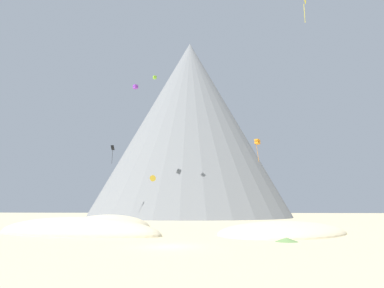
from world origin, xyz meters
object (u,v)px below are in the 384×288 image
Objects in this scene: kite_gold_low at (153,178)px; bush_scatter_east at (269,228)px; bush_ridge_crest at (318,228)px; kite_black_mid at (113,150)px; rock_massif at (187,131)px; kite_yellow_high at (305,4)px; kite_orange_mid at (257,142)px; bush_near_left at (287,240)px; bush_far_left at (142,231)px; kite_lime_high at (155,77)px; kite_violet_high at (135,87)px.

bush_scatter_east is at bearing 104.64° from kite_gold_low.
kite_black_mid is at bearing 144.51° from bush_ridge_crest.
rock_massif is 21.56× the size of kite_yellow_high.
kite_black_mid is (-36.92, 11.83, 0.97)m from kite_orange_mid.
kite_orange_mid reaches higher than bush_near_left.
bush_near_left is at bearing -32.80° from bush_far_left.
kite_yellow_high is (7.73, 15.82, 35.90)m from bush_near_left.
kite_black_mid is 57.56m from kite_yellow_high.
bush_far_left is 85.67m from rock_massif.
bush_ridge_crest is 2.13× the size of kite_lime_high.
bush_far_left is 34.77m from kite_gold_low.
kite_gold_low is at bearing 140.98° from bush_ridge_crest.
kite_gold_low is 27.96m from kite_lime_high.
bush_ridge_crest is at bearing 97.15° from kite_lime_high.
kite_black_mid reaches higher than bush_scatter_east.
bush_ridge_crest is 35.99m from kite_yellow_high.
kite_yellow_high reaches higher than kite_orange_mid.
bush_far_left is 53.76m from kite_violet_high.
kite_orange_mid is (31.17, -11.53, -18.41)m from kite_violet_high.
kite_black_mid is 22.56m from kite_lime_high.
kite_orange_mid is (18.84, 26.70, 17.32)m from bush_far_left.
kite_violet_high is 0.28× the size of kite_orange_mid.
rock_massif is 45.82m from kite_black_mid.
kite_gold_low is 49.01m from kite_yellow_high.
rock_massif is (-20.24, 74.90, 32.52)m from bush_scatter_east.
bush_scatter_east is at bearing 88.46° from bush_near_left.
rock_massif reaches higher than kite_orange_mid.
bush_ridge_crest is at bearing -68.74° from rock_massif.
kite_yellow_high is at bearing -95.87° from bush_ridge_crest.
kite_lime_high is (-24.02, 48.11, 37.72)m from bush_near_left.
kite_yellow_high is at bearing -69.70° from rock_massif.
bush_near_left is at bearing 92.89° from kite_gold_low.
rock_massif reaches higher than kite_violet_high.
bush_scatter_east is 0.28× the size of kite_yellow_high.
kite_violet_high is at bearing 22.32° from kite_orange_mid.
rock_massif is at bearing 102.38° from bush_near_left.
rock_massif is at bearing 105.12° from bush_scatter_east.
kite_black_mid is at bearing 115.14° from bush_far_left.
kite_lime_high is at bearing 20.73° from kite_orange_mid.
kite_orange_mid reaches higher than bush_scatter_east.
rock_massif is at bearing 65.54° from kite_black_mid.
bush_near_left is at bearing -77.62° from rock_massif.
kite_violet_high reaches higher than kite_black_mid.
kite_lime_high is (-0.97, 4.20, 27.62)m from kite_gold_low.
rock_massif is 58.68m from kite_orange_mid.
bush_near_left is 0.47× the size of kite_yellow_high.
kite_orange_mid is at bearing 117.78° from kite_lime_high.
bush_ridge_crest is 26.59m from kite_orange_mid.
kite_gold_low is at bearing 117.70° from bush_near_left.
kite_yellow_high is (43.10, -33.85, 17.60)m from kite_black_mid.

